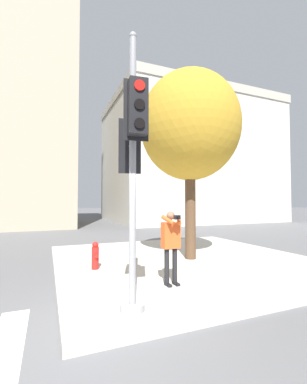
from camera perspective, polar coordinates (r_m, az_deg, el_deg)
name	(u,v)px	position (r m, az deg, el deg)	size (l,w,h in m)	color
ground_plane	(95,334)	(4.54, -12.79, -28.36)	(160.00, 160.00, 0.00)	#5B5B5E
sidewalk_corner	(184,260)	(8.82, 6.78, -14.82)	(8.00, 8.00, 0.14)	#BCB7AD
traffic_signal_pole	(133,155)	(4.55, -4.65, 8.18)	(0.49, 1.15, 4.89)	#939399
person_photographer	(171,241)	(5.90, 3.92, -10.75)	(0.50, 0.53, 1.64)	black
street_tree	(190,126)	(8.91, 8.09, 14.22)	(3.32, 3.32, 6.22)	brown
fire_hydrant	(95,256)	(7.48, -12.81, -13.61)	(0.19, 0.25, 0.75)	red
building_right	(186,162)	(28.85, 7.31, 6.56)	(16.46, 13.22, 12.73)	beige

